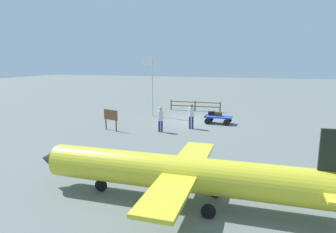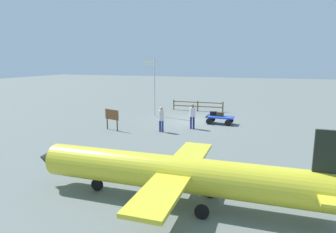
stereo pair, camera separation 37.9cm
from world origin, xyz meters
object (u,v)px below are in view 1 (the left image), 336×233
Objects in this scene: worker_lead at (191,114)px; signboard at (111,116)px; luggage_cart at (218,118)px; flagpole at (151,82)px; suitcase_tan at (218,114)px; airplane_near at (176,172)px; worker_trailing at (160,117)px; suitcase_navy at (212,113)px.

worker_lead is 5.42m from signboard.
flagpole is (5.77, -1.32, 2.48)m from luggage_cart.
worker_lead is (1.52, 2.25, 0.31)m from suitcase_tan.
signboard is (6.94, -8.37, -0.07)m from airplane_near.
worker_trailing is 9.70m from airplane_near.
flagpole reaches higher than signboard.
flagpole is at bearing -62.99° from worker_trailing.
worker_trailing is at bearing 42.20° from worker_lead.
suitcase_navy is 12.99m from airplane_near.
airplane_near reaches higher than worker_trailing.
signboard is (6.49, 4.32, 0.54)m from luggage_cart.
flagpole reaches higher than airplane_near.
flagpole is (6.22, -14.02, 1.87)m from airplane_near.
flagpole reaches higher than worker_trailing.
worker_lead is at bearing -137.80° from worker_trailing.
worker_trailing is 0.34× the size of flagpole.
worker_trailing is 1.19× the size of signboard.
airplane_near is at bearing 129.66° from signboard.
luggage_cart is at bearing -130.81° from worker_trailing.
worker_trailing is at bearing 49.64° from suitcase_tan.
luggage_cart is 0.30m from suitcase_tan.
luggage_cart is 2.72m from worker_lead.
suitcase_navy is at bearing -124.03° from worker_trailing.
suitcase_tan is 0.05× the size of airplane_near.
worker_lead is 1.03× the size of worker_trailing.
signboard is (6.50, 4.39, 0.24)m from suitcase_tan.
worker_trailing is (3.21, 3.78, 0.25)m from suitcase_tan.
airplane_near is 7.33× the size of signboard.
airplane_near is (-3.65, 8.98, 0.06)m from worker_trailing.
suitcase_navy is 5.78m from flagpole.
luggage_cart is at bearing -87.98° from airplane_near.
worker_lead is at bearing -79.44° from airplane_near.
suitcase_tan is (-0.01, -0.07, 0.30)m from luggage_cart.
worker_lead reaches higher than worker_trailing.
worker_trailing reaches higher than signboard.
flagpole is at bearing -66.07° from airplane_near.
flagpole reaches higher than suitcase_tan.
worker_lead reaches higher than suitcase_navy.
flagpole is (4.26, -3.50, 1.88)m from worker_lead.
luggage_cart is 6.42m from flagpole.
airplane_near reaches higher than luggage_cart.
worker_lead is at bearing -156.67° from signboard.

